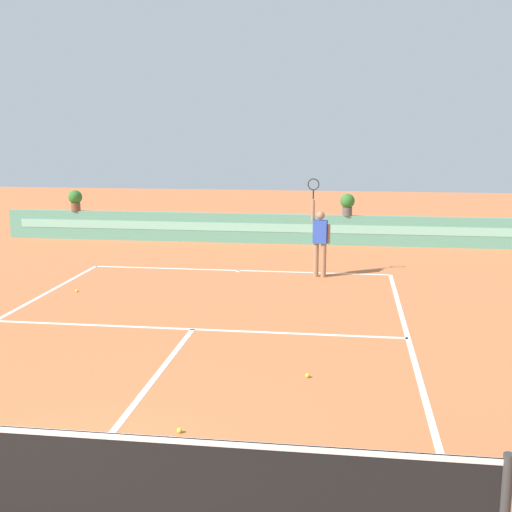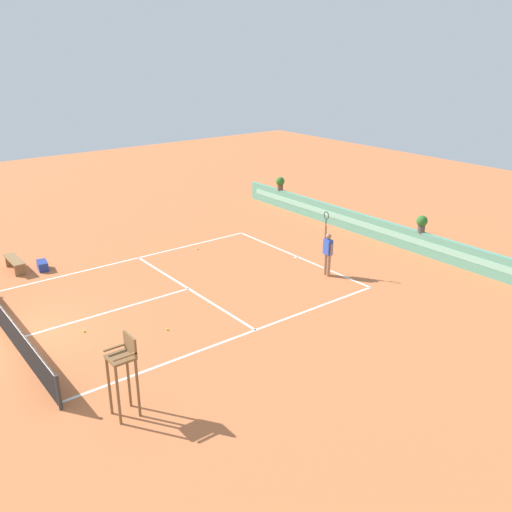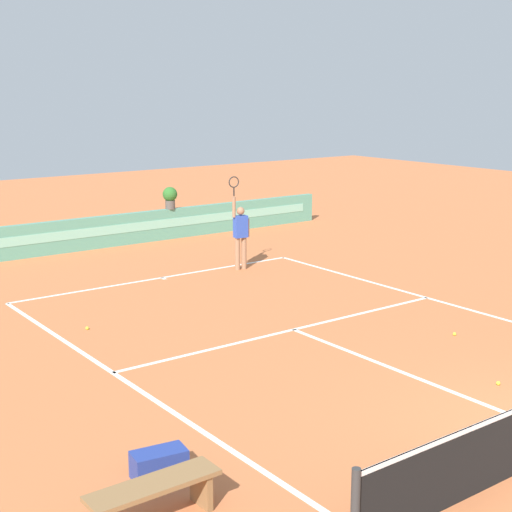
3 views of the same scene
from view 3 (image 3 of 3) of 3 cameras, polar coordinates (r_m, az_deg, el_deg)
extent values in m
plane|color=#C66B3D|center=(15.59, 3.77, -5.88)|extent=(60.00, 60.00, 0.00)
cube|color=white|center=(20.25, -7.07, -1.62)|extent=(8.22, 0.10, 0.01)
cube|color=white|center=(15.88, 2.83, -5.51)|extent=(8.22, 0.10, 0.01)
cube|color=white|center=(13.70, 11.44, -8.73)|extent=(0.10, 6.40, 0.01)
cube|color=white|center=(13.40, -9.79, -9.16)|extent=(0.10, 11.89, 0.01)
cube|color=white|center=(18.38, 13.72, -3.35)|extent=(0.10, 11.89, 0.01)
cube|color=white|center=(20.17, -6.93, -1.67)|extent=(0.10, 0.20, 0.01)
cylinder|color=#333333|center=(8.60, 7.42, -18.42)|extent=(0.10, 0.10, 1.00)
cube|color=#599E84|center=(24.08, -12.41, 1.65)|extent=(18.00, 0.20, 1.00)
cube|color=#87CCB2|center=(23.98, -12.32, 1.73)|extent=(17.10, 0.01, 0.28)
cube|color=olive|center=(9.54, -4.12, -16.93)|extent=(0.08, 0.40, 0.45)
cube|color=olive|center=(9.13, -7.68, -16.61)|extent=(1.60, 0.44, 0.06)
cube|color=navy|center=(10.22, -7.25, -15.16)|extent=(0.75, 0.47, 0.36)
cylinder|color=#9E7051|center=(20.99, -0.91, 0.23)|extent=(0.14, 0.14, 0.90)
cylinder|color=#9E7051|center=(20.90, -1.39, 0.17)|extent=(0.14, 0.14, 0.90)
cube|color=#2D4CB7|center=(20.80, -1.16, 2.22)|extent=(0.39, 0.27, 0.60)
sphere|color=#9E7051|center=(20.72, -1.16, 3.39)|extent=(0.22, 0.22, 0.22)
cylinder|color=#9E7051|center=(20.61, -1.66, 3.67)|extent=(0.09, 0.09, 0.55)
cylinder|color=black|center=(20.55, -1.67, 4.83)|extent=(0.04, 0.04, 0.24)
torus|color=#262626|center=(20.52, -1.67, 5.55)|extent=(0.31, 0.07, 0.31)
cylinder|color=#9E7051|center=(20.91, -0.62, 2.14)|extent=(0.09, 0.09, 0.50)
sphere|color=#CCE033|center=(16.23, -12.51, -5.29)|extent=(0.07, 0.07, 0.07)
sphere|color=#CCE033|center=(16.00, 14.62, -5.66)|extent=(0.07, 0.07, 0.07)
sphere|color=#CCE033|center=(13.64, 17.66, -9.05)|extent=(0.07, 0.07, 0.07)
cylinder|color=#514C47|center=(25.29, -6.43, 3.84)|extent=(0.32, 0.32, 0.28)
sphere|color=#2D6B28|center=(25.24, -6.45, 4.61)|extent=(0.48, 0.48, 0.48)
camera|label=1|loc=(12.59, 55.33, 2.30)|focal=46.54mm
camera|label=2|loc=(26.57, 51.16, 15.92)|focal=39.01mm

